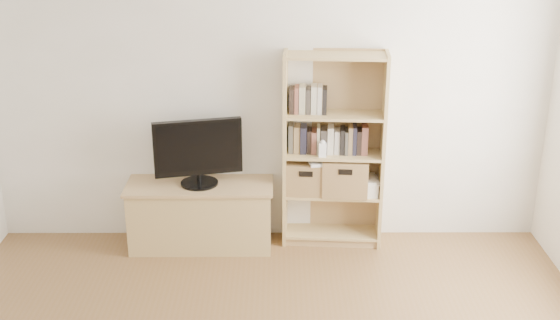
{
  "coord_description": "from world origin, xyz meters",
  "views": [
    {
      "loc": [
        0.07,
        -2.9,
        2.76
      ],
      "look_at": [
        0.09,
        1.9,
        0.9
      ],
      "focal_mm": 45.0,
      "sensor_mm": 36.0,
      "label": 1
    }
  ],
  "objects_px": {
    "baby_monitor": "(322,150)",
    "basket_left": "(306,176)",
    "tv_stand": "(201,216)",
    "bookshelf": "(334,151)",
    "television": "(198,152)",
    "laptop": "(327,160)",
    "basket_right": "(345,175)"
  },
  "relations": [
    {
      "from": "baby_monitor",
      "to": "basket_left",
      "type": "relative_size",
      "value": 0.35
    },
    {
      "from": "tv_stand",
      "to": "bookshelf",
      "type": "relative_size",
      "value": 0.71
    },
    {
      "from": "bookshelf",
      "to": "basket_left",
      "type": "height_order",
      "value": "bookshelf"
    },
    {
      "from": "television",
      "to": "bookshelf",
      "type": "bearing_deg",
      "value": -9.24
    },
    {
      "from": "tv_stand",
      "to": "laptop",
      "type": "distance_m",
      "value": 1.13
    },
    {
      "from": "tv_stand",
      "to": "basket_left",
      "type": "relative_size",
      "value": 3.51
    },
    {
      "from": "tv_stand",
      "to": "baby_monitor",
      "type": "xyz_separation_m",
      "value": [
        0.98,
        -0.01,
        0.58
      ]
    },
    {
      "from": "tv_stand",
      "to": "laptop",
      "type": "relative_size",
      "value": 3.68
    },
    {
      "from": "tv_stand",
      "to": "basket_left",
      "type": "distance_m",
      "value": 0.92
    },
    {
      "from": "basket_left",
      "to": "basket_right",
      "type": "distance_m",
      "value": 0.31
    },
    {
      "from": "television",
      "to": "laptop",
      "type": "bearing_deg",
      "value": -9.79
    },
    {
      "from": "bookshelf",
      "to": "laptop",
      "type": "xyz_separation_m",
      "value": [
        -0.05,
        -0.01,
        -0.08
      ]
    },
    {
      "from": "tv_stand",
      "to": "television",
      "type": "height_order",
      "value": "television"
    },
    {
      "from": "tv_stand",
      "to": "television",
      "type": "relative_size",
      "value": 1.63
    },
    {
      "from": "bookshelf",
      "to": "baby_monitor",
      "type": "relative_size",
      "value": 13.93
    },
    {
      "from": "television",
      "to": "baby_monitor",
      "type": "distance_m",
      "value": 0.98
    },
    {
      "from": "baby_monitor",
      "to": "basket_right",
      "type": "distance_m",
      "value": 0.32
    },
    {
      "from": "baby_monitor",
      "to": "laptop",
      "type": "xyz_separation_m",
      "value": [
        0.05,
        0.07,
        -0.12
      ]
    },
    {
      "from": "baby_monitor",
      "to": "laptop",
      "type": "bearing_deg",
      "value": 52.65
    },
    {
      "from": "bookshelf",
      "to": "television",
      "type": "bearing_deg",
      "value": -172.31
    },
    {
      "from": "tv_stand",
      "to": "laptop",
      "type": "bearing_deg",
      "value": 2.91
    },
    {
      "from": "bookshelf",
      "to": "basket_left",
      "type": "xyz_separation_m",
      "value": [
        -0.21,
        0.01,
        -0.22
      ]
    },
    {
      "from": "basket_right",
      "to": "laptop",
      "type": "relative_size",
      "value": 1.17
    },
    {
      "from": "tv_stand",
      "to": "baby_monitor",
      "type": "relative_size",
      "value": 9.89
    },
    {
      "from": "tv_stand",
      "to": "basket_left",
      "type": "height_order",
      "value": "basket_left"
    },
    {
      "from": "baby_monitor",
      "to": "basket_right",
      "type": "xyz_separation_m",
      "value": [
        0.19,
        0.07,
        -0.25
      ]
    },
    {
      "from": "basket_left",
      "to": "laptop",
      "type": "bearing_deg",
      "value": -3.27
    },
    {
      "from": "basket_left",
      "to": "laptop",
      "type": "xyz_separation_m",
      "value": [
        0.17,
        -0.02,
        0.15
      ]
    },
    {
      "from": "basket_left",
      "to": "laptop",
      "type": "distance_m",
      "value": 0.22
    },
    {
      "from": "basket_right",
      "to": "television",
      "type": "bearing_deg",
      "value": -171.91
    },
    {
      "from": "television",
      "to": "basket_left",
      "type": "relative_size",
      "value": 2.15
    },
    {
      "from": "television",
      "to": "laptop",
      "type": "height_order",
      "value": "television"
    }
  ]
}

